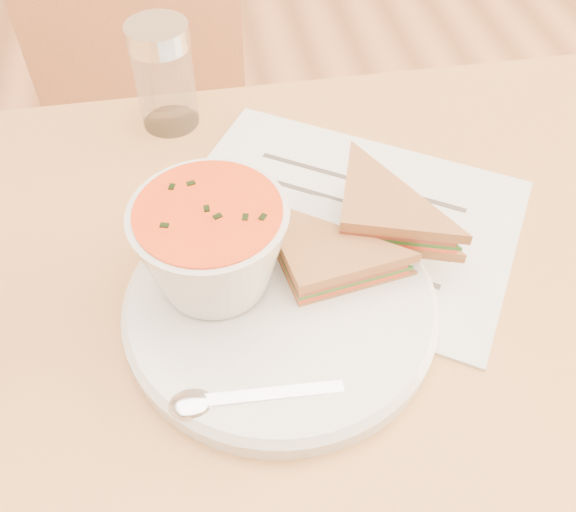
{
  "coord_description": "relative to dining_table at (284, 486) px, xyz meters",
  "views": [
    {
      "loc": [
        -0.05,
        -0.32,
        1.2
      ],
      "look_at": [
        0.01,
        0.03,
        0.8
      ],
      "focal_mm": 40.0,
      "sensor_mm": 36.0,
      "label": 1
    }
  ],
  "objects": [
    {
      "name": "paper_menu",
      "position": [
        0.08,
        0.11,
        0.38
      ],
      "size": [
        0.41,
        0.38,
        0.0
      ],
      "primitive_type": null,
      "rotation": [
        0.0,
        0.0,
        -0.57
      ],
      "color": "silver",
      "rests_on": "dining_table"
    },
    {
      "name": "dining_table",
      "position": [
        0.0,
        0.0,
        0.0
      ],
      "size": [
        1.0,
        0.7,
        0.75
      ],
      "primitive_type": null,
      "color": "brown",
      "rests_on": "floor"
    },
    {
      "name": "chair_far",
      "position": [
        -0.09,
        0.59,
        0.07
      ],
      "size": [
        0.48,
        0.48,
        0.88
      ],
      "primitive_type": null,
      "rotation": [
        0.0,
        0.0,
        3.42
      ],
      "color": "brown",
      "rests_on": "floor"
    },
    {
      "name": "soup_bowl",
      "position": [
        -0.05,
        0.04,
        0.44
      ],
      "size": [
        0.14,
        0.14,
        0.09
      ],
      "primitive_type": null,
      "rotation": [
        0.0,
        0.0,
        0.12
      ],
      "color": "silver",
      "rests_on": "plate"
    },
    {
      "name": "sandwich_half_a",
      "position": [
        0.01,
        -0.01,
        0.41
      ],
      "size": [
        0.13,
        0.13,
        0.03
      ],
      "primitive_type": null,
      "rotation": [
        0.0,
        0.0,
        0.16
      ],
      "color": "#996436",
      "rests_on": "plate"
    },
    {
      "name": "plate",
      "position": [
        -0.0,
        0.01,
        0.38
      ],
      "size": [
        0.28,
        0.28,
        0.02
      ],
      "primitive_type": null,
      "rotation": [
        0.0,
        0.0,
        0.03
      ],
      "color": "silver",
      "rests_on": "dining_table"
    },
    {
      "name": "sandwich_half_b",
      "position": [
        0.06,
        0.05,
        0.42
      ],
      "size": [
        0.14,
        0.14,
        0.03
      ],
      "primitive_type": null,
      "rotation": [
        0.0,
        0.0,
        -0.32
      ],
      "color": "#996436",
      "rests_on": "plate"
    },
    {
      "name": "condiment_shaker",
      "position": [
        -0.08,
        0.3,
        0.43
      ],
      "size": [
        0.09,
        0.09,
        0.12
      ],
      "primitive_type": null,
      "rotation": [
        0.0,
        0.0,
        0.38
      ],
      "color": "silver",
      "rests_on": "dining_table"
    },
    {
      "name": "spoon",
      "position": [
        -0.03,
        -0.08,
        0.4
      ],
      "size": [
        0.17,
        0.04,
        0.01
      ],
      "primitive_type": null,
      "rotation": [
        0.0,
        0.0,
        -0.04
      ],
      "color": "silver",
      "rests_on": "plate"
    }
  ]
}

